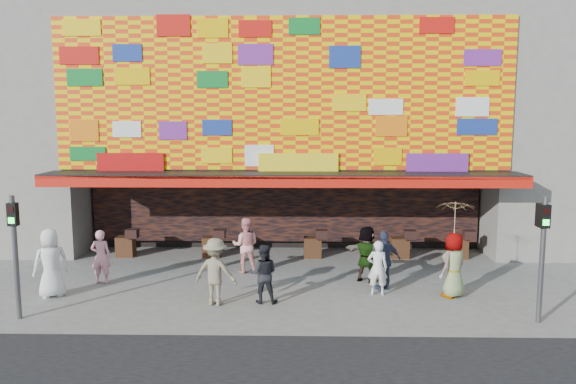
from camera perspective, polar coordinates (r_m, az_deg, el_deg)
name	(u,v)px	position (r m, az deg, el deg)	size (l,w,h in m)	color
ground	(279,300)	(15.15, -0.94, -10.91)	(90.00, 90.00, 0.00)	slate
shop_building	(286,106)	(22.54, -0.20, 8.70)	(15.20, 9.40, 10.00)	gray
signal_left	(15,243)	(14.81, -26.01, -4.68)	(0.22, 0.20, 3.00)	#59595B
signal_right	(543,245)	(14.36, 24.47, -4.96)	(0.22, 0.20, 3.00)	#59595B
ped_a	(51,263)	(16.43, -22.96, -6.66)	(0.91, 0.60, 1.87)	white
ped_b	(101,257)	(17.25, -18.47, -6.26)	(0.58, 0.38, 1.59)	pink
ped_c	(264,274)	(14.75, -2.50, -8.29)	(0.75, 0.59, 1.55)	black
ped_d	(216,272)	(14.68, -7.37, -8.03)	(1.13, 0.65, 1.75)	gray
ped_e	(384,260)	(16.03, 9.74, -6.86)	(0.98, 0.41, 1.67)	#303754
ped_f	(367,254)	(16.71, 8.00, -6.25)	(1.54, 0.49, 1.66)	gray
ped_g	(454,265)	(15.80, 16.48, -7.14)	(0.86, 0.56, 1.75)	gray
ped_h	(377,268)	(15.56, 9.08, -7.61)	(0.55, 0.36, 1.51)	white
ped_i	(246,245)	(17.55, -4.33, -5.41)	(0.84, 0.65, 1.73)	pink
parasol	(456,218)	(15.53, 16.66, -2.56)	(1.29, 1.30, 1.87)	beige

